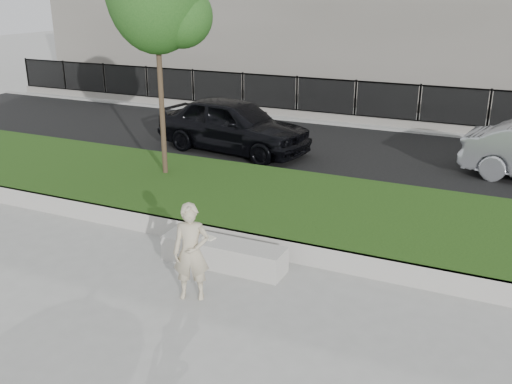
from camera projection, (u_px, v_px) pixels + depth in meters
The scene contains 10 objects.
ground at pixel (198, 272), 9.82m from camera, with size 90.00×90.00×0.00m, color gray.
grass_bank at pixel (268, 205), 12.32m from camera, with size 34.00×4.00×0.40m, color black.
grass_kerb at pixel (226, 239), 10.65m from camera, with size 34.00×0.08×0.40m, color #AAA79F.
street at pixel (342, 151), 17.08m from camera, with size 34.00×7.00×0.04m, color black.
far_pavement at pixel (377, 120), 20.91m from camera, with size 34.00×3.00×0.12m, color gray.
iron_fence at pixel (371, 112), 19.90m from camera, with size 32.00×0.30×1.50m.
stone_bench at pixel (224, 254), 9.98m from camera, with size 2.24×0.56×0.46m, color #AAA79F.
man at pixel (191, 252), 8.77m from camera, with size 0.57×0.38×1.57m, color #BBAE90.
book at pixel (209, 238), 10.03m from camera, with size 0.21×0.15×0.02m, color silver.
car_dark at pixel (233, 125), 16.69m from camera, with size 1.89×4.70×1.60m, color black.
Camera 1 is at (4.59, -7.55, 4.62)m, focal length 40.00 mm.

